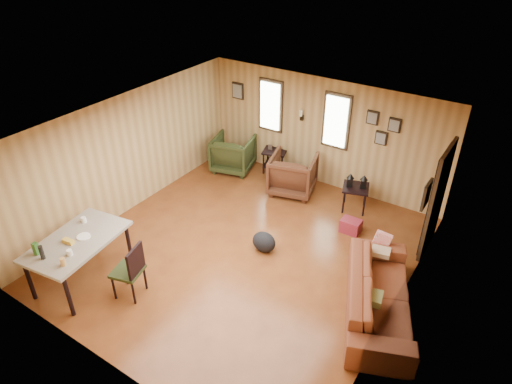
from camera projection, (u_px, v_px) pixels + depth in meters
room at (260, 190)px, 7.76m from camera, size 5.54×6.04×2.44m
sofa at (380, 289)px, 6.79m from camera, size 1.52×2.45×0.92m
recliner_brown at (293, 172)px, 9.79m from camera, size 1.12×1.08×0.96m
recliner_green at (233, 152)px, 10.65m from camera, size 1.07×1.03×0.91m
end_table at (275, 157)px, 10.62m from camera, size 0.64×0.61×0.67m
side_table at (356, 186)px, 9.15m from camera, size 0.65×0.65×0.82m
cooler at (351, 226)px, 8.70m from camera, size 0.38×0.27×0.27m
backpack at (264, 242)px, 8.19m from camera, size 0.50×0.42×0.38m
sofa_pillows at (376, 269)px, 7.12m from camera, size 0.67×1.56×0.32m
dining_table at (76, 244)px, 7.25m from camera, size 1.17×1.72×1.05m
dining_chair at (131, 269)px, 7.06m from camera, size 0.53×0.53×0.96m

